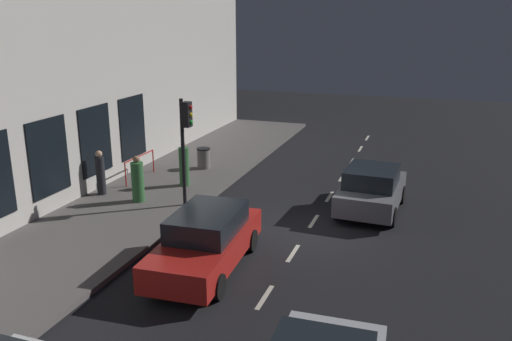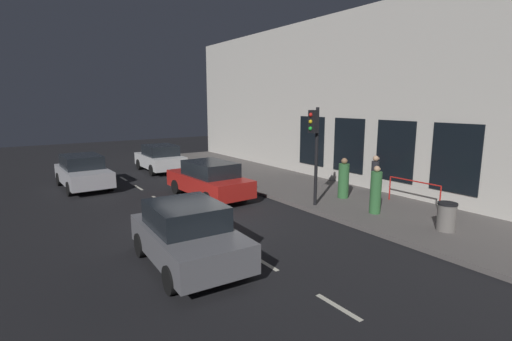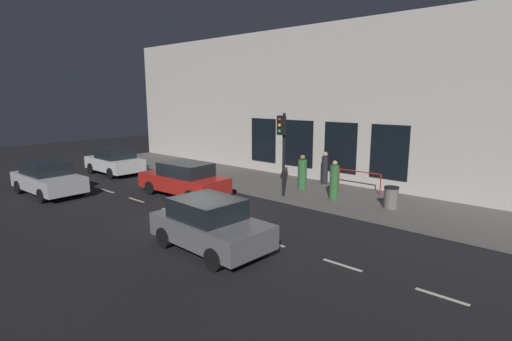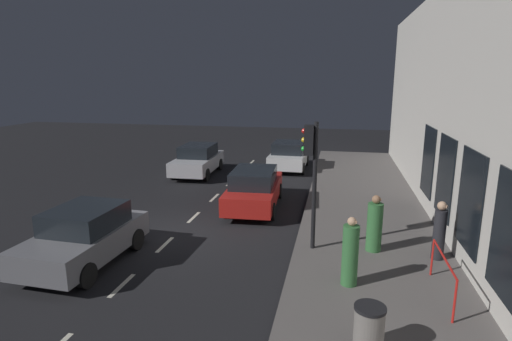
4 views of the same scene
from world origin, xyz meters
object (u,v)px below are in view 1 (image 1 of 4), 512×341
object	(u,v)px
parked_car_3	(371,189)
pedestrian_0	(101,174)
pedestrian_2	(184,166)
trash_bin	(204,158)
pedestrian_1	(138,181)
parked_car_0	(206,240)
traffic_light	(185,131)

from	to	relation	value
parked_car_3	pedestrian_0	world-z (taller)	pedestrian_0
pedestrian_2	trash_bin	world-z (taller)	pedestrian_2
pedestrian_1	trash_bin	world-z (taller)	pedestrian_1
parked_car_0	pedestrian_2	xyz separation A→B (m)	(3.58, -5.90, 0.15)
pedestrian_1	parked_car_0	bearing A→B (deg)	-123.09
pedestrian_1	trash_bin	size ratio (longest dim) A/B	1.88
trash_bin	traffic_light	bearing A→B (deg)	107.75
pedestrian_0	parked_car_3	bearing A→B (deg)	-44.09
pedestrian_0	pedestrian_1	size ratio (longest dim) A/B	1.00
traffic_light	pedestrian_2	xyz separation A→B (m)	(1.13, -2.02, -1.85)
trash_bin	parked_car_0	bearing A→B (deg)	114.91
parked_car_0	trash_bin	world-z (taller)	parked_car_0
parked_car_0	pedestrian_1	distance (m)	5.68
parked_car_3	traffic_light	bearing A→B (deg)	-159.89
traffic_light	parked_car_0	world-z (taller)	traffic_light
pedestrian_1	pedestrian_2	xyz separation A→B (m)	(-0.73, -2.19, 0.03)
parked_car_3	pedestrian_2	bearing A→B (deg)	-178.27
pedestrian_1	traffic_light	bearing A→B (deg)	-77.00
traffic_light	trash_bin	bearing A→B (deg)	-72.25
parked_car_0	parked_car_3	world-z (taller)	same
pedestrian_2	trash_bin	bearing A→B (deg)	28.84
parked_car_3	trash_bin	distance (m)	7.90
pedestrian_0	trash_bin	world-z (taller)	pedestrian_0
pedestrian_0	pedestrian_1	world-z (taller)	pedestrian_1
parked_car_3	pedestrian_2	distance (m)	7.18
parked_car_0	trash_bin	distance (m)	9.20
traffic_light	pedestrian_0	size ratio (longest dim) A/B	2.25
pedestrian_1	parked_car_3	bearing A→B (deg)	-67.50
trash_bin	parked_car_3	bearing A→B (deg)	161.26
parked_car_0	pedestrian_1	bearing A→B (deg)	-43.70
parked_car_3	pedestrian_2	size ratio (longest dim) A/B	2.26
parked_car_0	pedestrian_0	world-z (taller)	pedestrian_0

